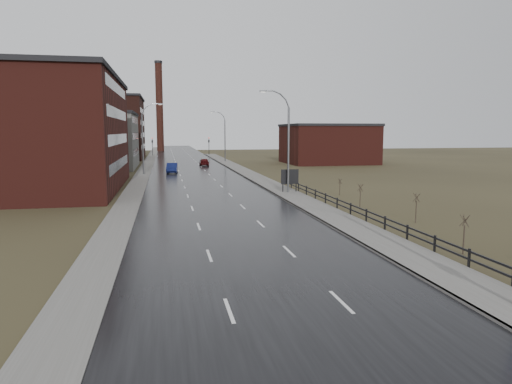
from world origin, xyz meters
name	(u,v)px	position (x,y,z in m)	size (l,w,h in m)	color
ground	(320,356)	(0.00, 0.00, 0.00)	(320.00, 320.00, 0.00)	#2D2819
road	(195,175)	(0.00, 60.00, 0.03)	(14.00, 300.00, 0.06)	black
sidewalk_right	(289,194)	(8.60, 35.00, 0.09)	(3.20, 180.00, 0.18)	#595651
curb_right	(275,195)	(7.08, 35.00, 0.09)	(0.16, 180.00, 0.18)	slate
sidewalk_left	(142,176)	(-8.20, 60.00, 0.06)	(2.40, 260.00, 0.12)	#595651
warehouse_near	(21,133)	(-20.99, 45.00, 6.76)	(22.44, 28.56, 13.50)	#471914
warehouse_mid	(92,140)	(-17.99, 78.00, 5.26)	(16.32, 20.40, 10.50)	slate
warehouse_far	(89,128)	(-22.99, 108.00, 7.76)	(26.52, 24.48, 15.50)	#331611
building_right	(328,144)	(30.30, 82.00, 4.26)	(18.36, 16.32, 8.50)	#471914
smokestack	(159,106)	(-6.00, 150.00, 15.50)	(2.70, 2.70, 30.70)	#331611
streetlight_right_mid	(286,141)	(8.50, 36.00, 5.84)	(3.36, 0.28, 11.35)	slate
streetlight_left	(144,138)	(-7.70, 62.00, 5.84)	(3.36, 0.28, 11.35)	slate
streetlight_right_far	(224,136)	(8.50, 90.00, 5.84)	(3.36, 0.28, 11.35)	slate
guardrail	(370,216)	(10.30, 18.31, 0.71)	(0.10, 53.05, 1.10)	black
shrub_c	(464,233)	(11.90, 9.68, 1.21)	(0.54, 0.57, 2.27)	#382D23
shrub_d	(416,207)	(14.06, 18.38, 1.21)	(0.54, 0.57, 2.28)	#382D23
shrub_e	(360,196)	(12.56, 25.21, 1.19)	(0.53, 0.56, 2.25)	#382D23
shrub_f	(340,186)	(14.02, 33.75, 0.97)	(0.44, 0.46, 1.83)	#382D23
billboard	(290,177)	(9.10, 36.44, 1.79)	(2.02, 0.17, 2.71)	black
traffic_light_left	(152,140)	(-8.00, 120.00, 4.60)	(0.58, 2.73, 5.30)	black
traffic_light_right	(209,139)	(8.00, 120.00, 4.60)	(0.58, 2.73, 5.30)	black
car_near	(172,168)	(-3.47, 64.35, 0.82)	(1.74, 4.98, 1.64)	#0E1648
car_far	(204,162)	(3.15, 79.54, 0.75)	(1.77, 4.41, 1.50)	#420B0C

